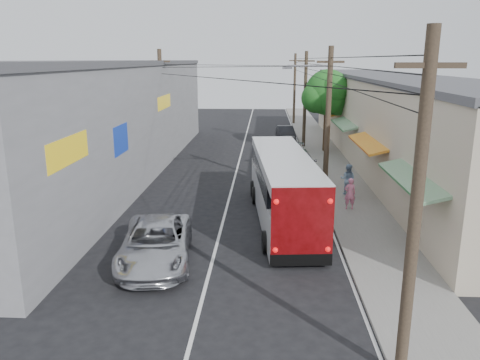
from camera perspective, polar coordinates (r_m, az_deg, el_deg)
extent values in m
plane|color=black|center=(14.04, -5.42, -16.98)|extent=(120.00, 120.00, 0.00)
cube|color=slate|center=(32.97, 11.04, 1.49)|extent=(3.00, 80.00, 0.12)
cube|color=#C1AE99|center=(35.30, 18.14, 6.74)|extent=(6.00, 40.00, 6.00)
cube|color=#4C4C51|center=(35.05, 18.55, 11.76)|extent=(6.20, 40.00, 0.30)
cube|color=#186F2A|center=(19.26, 20.51, 0.29)|extent=(1.39, 6.00, 0.46)
cube|color=orange|center=(26.84, 15.57, 4.48)|extent=(1.39, 6.00, 0.46)
cube|color=#186F2A|center=(34.61, 12.81, 6.79)|extent=(1.39, 6.00, 0.46)
cube|color=orange|center=(42.46, 11.05, 8.24)|extent=(1.39, 6.00, 0.46)
cube|color=#186F2A|center=(50.36, 9.84, 9.24)|extent=(1.39, 6.00, 0.46)
cube|color=gray|center=(31.83, -16.12, 7.03)|extent=(7.00, 36.00, 7.00)
cube|color=#4C4C51|center=(31.60, -16.59, 13.51)|extent=(7.20, 36.00, 0.30)
cube|color=yellow|center=(17.58, -20.32, 3.37)|extent=(0.12, 3.50, 1.00)
cube|color=#1433A5|center=(23.22, -14.43, 4.81)|extent=(0.12, 2.20, 1.40)
cube|color=yellow|center=(32.71, -9.31, 9.35)|extent=(0.12, 4.00, 0.90)
cylinder|color=#473828|center=(10.88, 20.58, -4.20)|extent=(0.28, 0.28, 8.00)
cube|color=#473828|center=(10.37, 22.17, 12.82)|extent=(1.40, 0.12, 0.12)
cylinder|color=#473828|center=(25.27, 10.64, 6.69)|extent=(0.28, 0.28, 8.00)
cube|color=#473828|center=(25.05, 10.99, 13.96)|extent=(1.40, 0.12, 0.12)
cylinder|color=#473828|center=(40.11, 7.92, 9.60)|extent=(0.28, 0.28, 8.00)
cube|color=#473828|center=(39.97, 8.09, 14.17)|extent=(1.40, 0.12, 0.12)
cylinder|color=#473828|center=(55.03, 6.66, 10.93)|extent=(0.28, 0.28, 8.00)
cube|color=#473828|center=(54.93, 6.76, 14.26)|extent=(1.40, 0.12, 0.12)
cylinder|color=#473828|center=(32.79, -9.53, 8.48)|extent=(0.28, 0.28, 8.00)
cube|color=#473828|center=(32.62, -9.77, 14.07)|extent=(1.40, 0.12, 0.12)
cylinder|color=#59595E|center=(24.93, 8.39, 13.60)|extent=(2.20, 0.10, 0.10)
cube|color=#59595E|center=(24.86, 5.78, 13.45)|extent=(0.50, 0.18, 0.12)
cylinder|color=#3F2B19|center=(38.52, 10.44, 6.31)|extent=(0.44, 0.44, 4.00)
sphere|color=#1A5316|center=(38.23, 10.64, 10.46)|extent=(3.60, 3.60, 3.60)
sphere|color=#1A5316|center=(39.01, 11.96, 9.59)|extent=(2.60, 2.60, 2.60)
sphere|color=#1A5316|center=(37.76, 9.31, 9.86)|extent=(2.40, 2.40, 2.40)
sphere|color=#1A5316|center=(37.27, 11.48, 10.94)|extent=(2.20, 2.20, 2.20)
sphere|color=#1A5316|center=(39.07, 10.04, 10.86)|extent=(2.00, 2.00, 2.00)
cube|color=silver|center=(21.78, 5.23, -2.37)|extent=(3.18, 10.84, 1.69)
cube|color=black|center=(21.88, 5.16, 1.09)|extent=(3.04, 9.07, 0.89)
cube|color=silver|center=(21.32, 5.34, 2.44)|extent=(3.18, 10.84, 0.44)
cube|color=maroon|center=(16.51, 7.61, -5.24)|extent=(2.20, 0.27, 2.58)
cube|color=black|center=(17.02, 7.46, -9.61)|extent=(2.22, 0.29, 0.44)
sphere|color=red|center=(16.71, 4.32, -8.50)|extent=(0.20, 0.20, 0.20)
sphere|color=red|center=(17.02, 10.65, -8.29)|extent=(0.20, 0.20, 0.20)
sphere|color=red|center=(16.10, 4.44, -2.66)|extent=(0.20, 0.20, 0.20)
sphere|color=red|center=(16.42, 10.94, -2.55)|extent=(0.20, 0.20, 0.20)
cylinder|color=black|center=(18.35, 3.17, -7.54)|extent=(0.35, 0.91, 0.89)
cylinder|color=black|center=(18.67, 10.05, -7.34)|extent=(0.35, 0.91, 0.89)
cylinder|color=black|center=(24.39, 1.82, -1.89)|extent=(0.35, 0.91, 0.89)
cylinder|color=black|center=(24.63, 6.99, -1.83)|extent=(0.35, 0.91, 0.89)
cylinder|color=black|center=(25.67, 1.62, -1.05)|extent=(0.35, 0.91, 0.89)
cylinder|color=black|center=(25.90, 6.54, -1.00)|extent=(0.35, 0.91, 0.89)
imported|color=silver|center=(17.66, -10.22, -7.56)|extent=(3.17, 5.72, 1.51)
imported|color=gray|center=(29.68, 6.69, 1.93)|extent=(3.23, 6.57, 1.84)
imported|color=#25262A|center=(37.65, 5.96, 4.30)|extent=(1.86, 4.25, 1.42)
imported|color=black|center=(43.88, 5.58, 5.68)|extent=(1.81, 4.12, 1.32)
imported|color=pink|center=(23.68, 13.25, -1.62)|extent=(0.60, 0.42, 1.57)
imported|color=#8FADD0|center=(26.24, 13.00, 0.10)|extent=(1.00, 0.90, 1.70)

